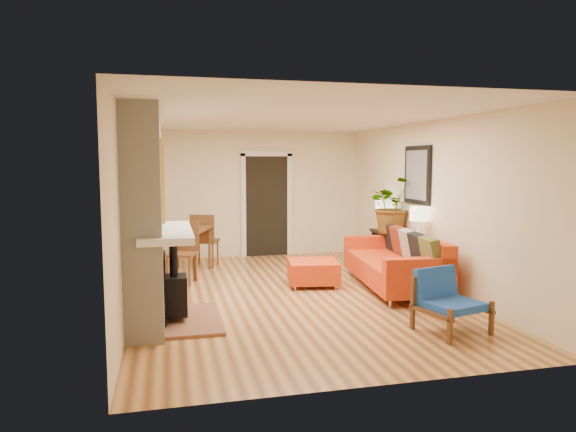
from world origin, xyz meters
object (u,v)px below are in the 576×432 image
lamp_near (419,220)px  lamp_far (383,211)px  dining_table (190,237)px  sofa (399,262)px  ottoman (313,271)px  blue_chair (446,297)px  console_table (399,244)px  houseplant (393,205)px

lamp_near → lamp_far: bearing=90.0°
dining_table → sofa: bearing=-28.6°
sofa → ottoman: sofa is taller
ottoman → dining_table: 2.30m
blue_chair → console_table: size_ratio=0.45×
lamp_far → houseplant: (-0.01, -0.42, 0.15)m
blue_chair → console_table: (0.70, 2.70, 0.19)m
ottoman → blue_chair: size_ratio=1.05×
sofa → lamp_near: 0.74m
sofa → dining_table: dining_table is taller
blue_chair → houseplant: bearing=76.9°
sofa → lamp_far: (0.33, 1.36, 0.66)m
dining_table → lamp_near: (3.47, -1.72, 0.41)m
ottoman → houseplant: houseplant is taller
lamp_far → houseplant: houseplant is taller
houseplant → ottoman: bearing=-163.2°
dining_table → console_table: (3.47, -1.03, -0.08)m
lamp_near → blue_chair: bearing=-109.1°
sofa → console_table: (0.33, 0.68, 0.17)m
sofa → dining_table: (-3.14, 1.71, 0.25)m
lamp_far → ottoman: bearing=-150.5°
console_table → lamp_far: lamp_far is taller
ottoman → houseplant: size_ratio=0.90×
sofa → houseplant: bearing=71.2°
blue_chair → houseplant: 3.15m
blue_chair → dining_table: bearing=126.6°
dining_table → console_table: dining_table is taller
ottoman → houseplant: (1.58, 0.48, 0.99)m
lamp_far → dining_table: bearing=174.2°
lamp_far → houseplant: size_ratio=0.55×
console_table → dining_table: bearing=163.4°
ottoman → blue_chair: bearing=-70.1°
sofa → lamp_near: (0.33, -0.01, 0.66)m
lamp_far → lamp_near: bearing=-90.0°
blue_chair → dining_table: 4.66m
lamp_far → houseplant: bearing=-91.3°
sofa → houseplant: 1.28m
blue_chair → lamp_near: size_ratio=1.54×
ottoman → lamp_far: bearing=29.5°
ottoman → lamp_far: (1.59, 0.90, 0.84)m
lamp_near → sofa: bearing=179.0°
ottoman → blue_chair: 2.65m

